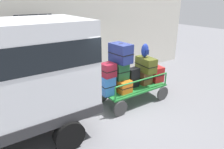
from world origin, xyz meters
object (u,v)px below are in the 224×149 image
(suitcase_left_middle, at_px, (108,70))
(suitcase_left_bottom, at_px, (108,85))
(suitcase_midright_middle, at_px, (146,64))
(luggage_cart, at_px, (133,90))
(suitcase_center_bottom, at_px, (133,78))
(suitcase_midleft_middle, at_px, (121,71))
(backpack, at_px, (145,50))
(suitcase_midleft_bottom, at_px, (121,85))
(suitcase_midright_bottom, at_px, (145,77))
(suitcase_midleft_top, at_px, (121,53))
(suitcase_right_bottom, at_px, (155,73))

(suitcase_left_middle, bearing_deg, suitcase_left_bottom, 90.00)
(suitcase_left_bottom, xyz_separation_m, suitcase_midright_middle, (1.48, -0.02, 0.39))
(luggage_cart, bearing_deg, suitcase_center_bottom, 90.00)
(suitcase_center_bottom, bearing_deg, luggage_cart, -90.00)
(suitcase_midleft_middle, bearing_deg, suitcase_left_middle, -178.19)
(backpack, bearing_deg, suitcase_center_bottom, -177.44)
(suitcase_left_bottom, relative_size, backpack, 1.34)
(suitcase_left_bottom, bearing_deg, suitcase_midleft_middle, -0.43)
(suitcase_center_bottom, bearing_deg, suitcase_midleft_bottom, 179.43)
(suitcase_left_middle, height_order, suitcase_midright_middle, suitcase_left_middle)
(luggage_cart, xyz_separation_m, suitcase_left_middle, (-0.99, -0.04, 0.90))
(suitcase_midright_bottom, height_order, suitcase_midright_middle, suitcase_midright_middle)
(suitcase_left_bottom, bearing_deg, suitcase_center_bottom, 1.44)
(suitcase_midleft_bottom, bearing_deg, luggage_cart, -1.43)
(suitcase_midleft_bottom, distance_m, backpack, 1.36)
(suitcase_midleft_top, relative_size, suitcase_center_bottom, 1.14)
(suitcase_left_bottom, height_order, suitcase_midleft_bottom, suitcase_left_bottom)
(suitcase_center_bottom, height_order, backpack, backpack)
(suitcase_midleft_top, bearing_deg, suitcase_right_bottom, -1.58)
(suitcase_left_bottom, bearing_deg, suitcase_midleft_bottom, 3.45)
(suitcase_left_middle, xyz_separation_m, suitcase_center_bottom, (0.99, 0.04, -0.47))
(luggage_cart, height_order, suitcase_midleft_top, suitcase_midleft_top)
(suitcase_midleft_bottom, height_order, suitcase_center_bottom, suitcase_center_bottom)
(suitcase_right_bottom, bearing_deg, suitcase_midleft_top, 178.42)
(suitcase_midleft_middle, xyz_separation_m, suitcase_midright_middle, (0.99, -0.02, 0.03))
(suitcase_right_bottom, distance_m, backpack, 1.02)
(suitcase_left_bottom, xyz_separation_m, suitcase_midright_bottom, (1.48, -0.01, -0.07))
(suitcase_midright_bottom, bearing_deg, suitcase_midleft_top, 176.75)
(suitcase_midleft_middle, xyz_separation_m, suitcase_midleft_top, (0.00, 0.05, 0.55))
(suitcase_midright_middle, height_order, backpack, backpack)
(suitcase_midleft_bottom, bearing_deg, suitcase_midright_middle, -2.89)
(suitcase_midleft_middle, xyz_separation_m, suitcase_right_bottom, (1.48, 0.01, -0.39))
(suitcase_left_middle, relative_size, suitcase_midleft_middle, 0.77)
(suitcase_left_bottom, distance_m, suitcase_midright_middle, 1.53)
(suitcase_center_bottom, relative_size, suitcase_midright_middle, 0.84)
(suitcase_midright_middle, bearing_deg, luggage_cart, 175.66)
(suitcase_midleft_middle, relative_size, suitcase_midright_middle, 0.70)
(suitcase_left_middle, bearing_deg, suitcase_right_bottom, 0.85)
(suitcase_left_bottom, bearing_deg, suitcase_midright_middle, -0.77)
(suitcase_right_bottom, bearing_deg, suitcase_midleft_middle, -179.47)
(luggage_cart, relative_size, suitcase_left_middle, 5.50)
(suitcase_left_bottom, relative_size, suitcase_midright_middle, 0.78)
(suitcase_midleft_bottom, distance_m, suitcase_midright_middle, 1.11)
(suitcase_midleft_bottom, relative_size, suitcase_midleft_top, 1.00)
(suitcase_midright_bottom, relative_size, suitcase_right_bottom, 0.75)
(suitcase_midright_bottom, bearing_deg, suitcase_midleft_middle, 179.91)
(suitcase_midleft_top, bearing_deg, suitcase_midright_bottom, -3.25)
(backpack, bearing_deg, suitcase_right_bottom, -4.07)
(suitcase_left_bottom, relative_size, suitcase_center_bottom, 0.93)
(suitcase_midleft_top, height_order, suitcase_center_bottom, suitcase_midleft_top)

